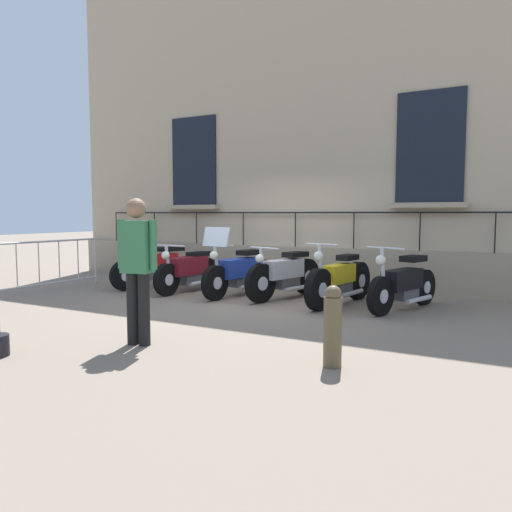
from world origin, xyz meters
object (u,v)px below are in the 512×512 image
object	(u,v)px
motorcycle_blue	(239,272)
motorcycle_yellow	(340,281)
motorcycle_red	(157,268)
motorcycle_black	(404,285)
motorcycle_silver	(285,275)
pedestrian_walking	(137,262)
bollard	(333,326)
crowd_barrier	(49,263)
motorcycle_maroon	(189,270)

from	to	relation	value
motorcycle_blue	motorcycle_yellow	xyz separation A→B (m)	(0.02, 2.05, -0.03)
motorcycle_red	motorcycle_black	xyz separation A→B (m)	(0.06, 5.22, -0.01)
motorcycle_silver	pedestrian_walking	xyz separation A→B (m)	(3.80, -0.18, 0.56)
motorcycle_blue	bollard	size ratio (longest dim) A/B	2.49
motorcycle_red	pedestrian_walking	distance (m)	4.77
motorcycle_black	pedestrian_walking	world-z (taller)	pedestrian_walking
motorcycle_yellow	pedestrian_walking	world-z (taller)	pedestrian_walking
motorcycle_blue	crowd_barrier	size ratio (longest dim) A/B	0.87
crowd_barrier	pedestrian_walking	world-z (taller)	pedestrian_walking
motorcycle_maroon	pedestrian_walking	xyz separation A→B (m)	(3.67, 1.91, 0.58)
motorcycle_maroon	motorcycle_silver	bearing A→B (deg)	93.63
motorcycle_blue	crowd_barrier	distance (m)	3.97
motorcycle_blue	motorcycle_yellow	bearing A→B (deg)	89.48
motorcycle_blue	pedestrian_walking	world-z (taller)	pedestrian_walking
motorcycle_red	crowd_barrier	size ratio (longest dim) A/B	0.85
motorcycle_silver	motorcycle_black	size ratio (longest dim) A/B	1.03
motorcycle_silver	bollard	xyz separation A→B (m)	(3.51, 2.18, -0.02)
motorcycle_maroon	motorcycle_yellow	world-z (taller)	motorcycle_yellow
bollard	motorcycle_black	bearing A→B (deg)	179.76
motorcycle_yellow	bollard	bearing A→B (deg)	17.44
motorcycle_red	motorcycle_silver	xyz separation A→B (m)	(-0.02, 3.03, 0.02)
crowd_barrier	motorcycle_yellow	bearing A→B (deg)	102.88
motorcycle_red	motorcycle_silver	size ratio (longest dim) A/B	1.05
motorcycle_blue	crowd_barrier	world-z (taller)	motorcycle_blue
motorcycle_black	motorcycle_yellow	bearing A→B (deg)	-88.46
motorcycle_blue	bollard	bearing A→B (deg)	42.32
motorcycle_silver	crowd_barrier	xyz separation A→B (m)	(1.43, -4.68, 0.12)
motorcycle_maroon	motorcycle_blue	xyz separation A→B (m)	(-0.04, 1.15, 0.02)
motorcycle_maroon	motorcycle_blue	distance (m)	1.15
motorcycle_maroon	bollard	distance (m)	5.44
motorcycle_maroon	bollard	bearing A→B (deg)	51.60
motorcycle_blue	bollard	xyz separation A→B (m)	(3.42, 3.12, -0.02)
motorcycle_blue	motorcycle_silver	bearing A→B (deg)	95.41
motorcycle_maroon	motorcycle_yellow	bearing A→B (deg)	90.45
motorcycle_silver	pedestrian_walking	world-z (taller)	pedestrian_walking
motorcycle_black	pedestrian_walking	distance (m)	4.45
motorcycle_yellow	bollard	xyz separation A→B (m)	(3.41, 1.07, 0.01)
motorcycle_black	motorcycle_red	bearing A→B (deg)	-90.67
motorcycle_red	crowd_barrier	bearing A→B (deg)	-49.39
motorcycle_red	motorcycle_black	size ratio (longest dim) A/B	1.08
motorcycle_red	motorcycle_yellow	size ratio (longest dim) A/B	0.99
motorcycle_red	motorcycle_maroon	distance (m)	0.95
motorcycle_black	crowd_barrier	distance (m)	7.00
motorcycle_maroon	crowd_barrier	world-z (taller)	crowd_barrier
motorcycle_yellow	motorcycle_red	bearing A→B (deg)	-91.24
motorcycle_black	motorcycle_silver	bearing A→B (deg)	-92.05
motorcycle_yellow	motorcycle_black	bearing A→B (deg)	91.54
motorcycle_red	motorcycle_maroon	xyz separation A→B (m)	(0.11, 0.94, 0.00)
motorcycle_blue	motorcycle_black	size ratio (longest dim) A/B	1.10
motorcycle_yellow	bollard	size ratio (longest dim) A/B	2.46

